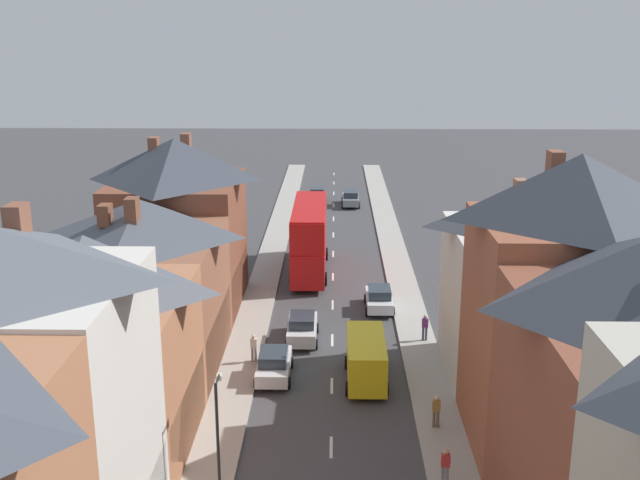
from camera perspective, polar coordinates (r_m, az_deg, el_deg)
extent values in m
cube|color=#A8A399|center=(53.10, -4.55, -4.08)|extent=(2.20, 104.00, 0.14)
cube|color=#A8A399|center=(53.09, 6.50, -4.14)|extent=(2.20, 104.00, 0.14)
cube|color=silver|center=(34.74, 0.86, -15.50)|extent=(0.14, 1.80, 0.01)
cube|color=silver|center=(39.99, 0.90, -11.04)|extent=(0.14, 1.80, 0.01)
cube|color=silver|center=(45.43, 0.94, -7.63)|extent=(0.14, 1.80, 0.01)
cube|color=silver|center=(51.00, 0.97, -4.96)|extent=(0.14, 1.80, 0.01)
cube|color=silver|center=(56.65, 0.99, -2.82)|extent=(0.14, 1.80, 0.01)
cube|color=silver|center=(62.37, 1.01, -1.07)|extent=(0.14, 1.80, 0.01)
cube|color=silver|center=(68.13, 1.02, 0.39)|extent=(0.14, 1.80, 0.01)
cube|color=silver|center=(73.94, 1.04, 1.62)|extent=(0.14, 1.80, 0.01)
cube|color=silver|center=(79.77, 1.05, 2.67)|extent=(0.14, 1.80, 0.01)
cube|color=silver|center=(85.63, 1.06, 3.57)|extent=(0.14, 1.80, 0.01)
cube|color=silver|center=(91.50, 1.06, 4.36)|extent=(0.14, 1.80, 0.01)
cube|color=silver|center=(97.39, 1.07, 5.06)|extent=(0.14, 1.80, 0.01)
cube|color=silver|center=(26.82, -22.25, -13.75)|extent=(8.00, 7.58, 10.68)
cube|color=brown|center=(26.37, -22.10, 1.46)|extent=(0.60, 0.90, 1.01)
cube|color=#B2704C|center=(34.14, -16.77, -9.78)|extent=(8.00, 8.32, 7.41)
cube|color=#1E5133|center=(34.12, -10.00, -13.29)|extent=(0.12, 7.66, 3.20)
pyramid|color=#565B66|center=(32.37, -17.46, -1.79)|extent=(8.00, 8.32, 2.54)
cube|color=#99664C|center=(31.61, -19.64, -1.46)|extent=(0.60, 0.90, 1.00)
cube|color=brown|center=(42.04, -13.15, -4.65)|extent=(8.00, 9.52, 7.36)
cube|color=olive|center=(42.02, -7.71, -7.42)|extent=(0.12, 8.76, 3.20)
pyramid|color=#474C56|center=(40.67, -13.56, 1.60)|extent=(8.00, 9.52, 2.07)
cube|color=brown|center=(39.55, -16.06, 1.84)|extent=(0.60, 0.90, 1.09)
cube|color=brown|center=(38.80, -14.11, 2.04)|extent=(0.60, 0.90, 1.52)
cube|color=brown|center=(50.37, -10.69, -0.31)|extent=(8.00, 8.93, 8.68)
cube|color=#1E5133|center=(50.54, -6.15, -3.33)|extent=(0.12, 8.21, 3.20)
pyramid|color=#383D47|center=(49.14, -11.03, 6.07)|extent=(8.00, 8.93, 2.68)
cube|color=brown|center=(51.32, -10.17, 7.27)|extent=(0.60, 0.90, 1.33)
cube|color=brown|center=(49.64, -12.53, 6.88)|extent=(0.60, 0.90, 1.35)
cube|color=#935138|center=(34.53, 18.21, -6.94)|extent=(8.00, 7.11, 10.35)
cube|color=maroon|center=(35.11, 11.40, -12.49)|extent=(0.12, 6.54, 3.20)
pyramid|color=#383D47|center=(32.66, 19.19, 3.81)|extent=(8.00, 7.11, 2.81)
cube|color=brown|center=(33.92, 17.47, 5.45)|extent=(0.60, 0.90, 1.25)
cube|color=silver|center=(41.30, 15.28, -4.57)|extent=(8.00, 7.15, 8.17)
cube|color=olive|center=(41.44, 9.70, -7.85)|extent=(0.12, 6.58, 3.20)
pyramid|color=#474C56|center=(39.84, 15.83, 2.55)|extent=(8.00, 7.15, 2.35)
cube|color=#99664C|center=(41.63, 15.01, 3.84)|extent=(0.60, 0.90, 0.96)
cube|color=red|center=(57.17, -0.80, -0.91)|extent=(2.44, 10.80, 2.50)
cube|color=red|center=(56.53, -0.81, 1.42)|extent=(2.44, 10.58, 2.30)
cube|color=red|center=(56.25, -0.82, 2.60)|extent=(2.39, 10.37, 0.10)
cube|color=#28333D|center=(62.26, -0.64, 0.67)|extent=(2.20, 0.10, 1.20)
cube|color=#28333D|center=(61.71, -0.65, 2.73)|extent=(2.20, 0.10, 1.10)
cube|color=#28333D|center=(57.15, -2.00, -0.67)|extent=(0.06, 9.18, 0.90)
cube|color=#28333D|center=(56.56, -2.02, 1.52)|extent=(0.06, 9.18, 0.90)
cube|color=yellow|center=(61.53, -0.65, 3.46)|extent=(1.34, 0.08, 0.32)
cylinder|color=black|center=(60.76, -1.84, -1.04)|extent=(0.30, 1.00, 1.00)
cylinder|color=black|center=(60.68, 0.46, -1.06)|extent=(0.30, 1.00, 1.00)
cylinder|color=black|center=(54.75, -2.18, -2.95)|extent=(0.30, 1.00, 1.00)
cylinder|color=black|center=(54.67, 0.38, -2.97)|extent=(0.30, 1.00, 1.00)
cube|color=silver|center=(50.14, 4.52, -4.59)|extent=(1.70, 3.89, 0.68)
cube|color=#28333D|center=(49.74, 4.55, -3.98)|extent=(1.46, 1.94, 0.60)
cylinder|color=black|center=(51.34, 3.49, -4.48)|extent=(0.20, 0.62, 0.62)
cylinder|color=black|center=(51.44, 5.39, -4.48)|extent=(0.20, 0.62, 0.62)
cylinder|color=black|center=(49.09, 3.60, -5.45)|extent=(0.20, 0.62, 0.62)
cylinder|color=black|center=(49.19, 5.59, -5.45)|extent=(0.20, 0.62, 0.62)
cube|color=gray|center=(79.55, 2.35, 3.11)|extent=(1.70, 4.33, 0.71)
cube|color=#28333D|center=(79.19, 2.36, 3.54)|extent=(1.46, 2.17, 0.60)
cylinder|color=black|center=(80.92, 1.72, 3.07)|extent=(0.20, 0.62, 0.62)
cylinder|color=black|center=(80.96, 2.93, 3.07)|extent=(0.20, 0.62, 0.62)
cylinder|color=black|center=(78.30, 1.74, 2.64)|extent=(0.20, 0.62, 0.62)
cylinder|color=black|center=(78.34, 2.99, 2.64)|extent=(0.20, 0.62, 0.62)
cube|color=silver|center=(40.65, -3.52, -9.58)|extent=(1.70, 4.01, 0.70)
cube|color=#28333D|center=(40.19, -3.56, -8.87)|extent=(1.46, 2.00, 0.60)
cylinder|color=black|center=(41.99, -4.55, -9.27)|extent=(0.20, 0.62, 0.62)
cylinder|color=black|center=(41.86, -2.20, -9.31)|extent=(0.20, 0.62, 0.62)
cylinder|color=black|center=(39.76, -4.90, -10.78)|extent=(0.20, 0.62, 0.62)
cylinder|color=black|center=(39.63, -2.41, -10.83)|extent=(0.20, 0.62, 0.62)
cube|color=maroon|center=(81.07, -0.22, 3.36)|extent=(1.70, 3.81, 0.71)
cube|color=#28333D|center=(80.74, -0.23, 3.79)|extent=(1.46, 1.91, 0.60)
cylinder|color=black|center=(82.32, -0.80, 3.30)|extent=(0.20, 0.62, 0.62)
cylinder|color=black|center=(82.28, 0.39, 3.29)|extent=(0.20, 0.62, 0.62)
cylinder|color=black|center=(80.01, -0.85, 2.93)|extent=(0.20, 0.62, 0.62)
cylinder|color=black|center=(79.97, 0.37, 2.93)|extent=(0.20, 0.62, 0.62)
cube|color=silver|center=(45.13, -1.36, -6.84)|extent=(1.70, 4.00, 0.78)
cube|color=#28333D|center=(44.69, -1.38, -6.12)|extent=(1.46, 2.00, 0.60)
cylinder|color=black|center=(46.47, -2.34, -6.69)|extent=(0.20, 0.62, 0.62)
cylinder|color=black|center=(46.40, -0.23, -6.71)|extent=(0.20, 0.62, 0.62)
cylinder|color=black|center=(44.19, -2.54, -7.91)|extent=(0.20, 0.62, 0.62)
cylinder|color=black|center=(44.12, -0.31, -7.94)|extent=(0.20, 0.62, 0.62)
cube|color=yellow|center=(39.95, 3.53, -8.95)|extent=(1.96, 5.20, 2.10)
cube|color=#28333D|center=(42.16, 3.40, -7.13)|extent=(1.76, 0.10, 0.90)
cylinder|color=black|center=(41.76, 2.06, -9.30)|extent=(0.24, 0.72, 0.72)
cylinder|color=black|center=(41.84, 4.78, -9.30)|extent=(0.24, 0.72, 0.72)
cylinder|color=black|center=(38.95, 2.13, -11.24)|extent=(0.24, 0.72, 0.72)
cylinder|color=black|center=(39.04, 5.06, -11.23)|extent=(0.24, 0.72, 0.72)
cylinder|color=gray|center=(32.26, 9.34, -17.27)|extent=(0.14, 0.14, 0.84)
cylinder|color=gray|center=(32.28, 9.67, -17.26)|extent=(0.14, 0.14, 0.84)
cube|color=red|center=(31.90, 9.56, -16.22)|extent=(0.36, 0.22, 0.54)
sphere|color=tan|center=(31.70, 9.59, -15.62)|extent=(0.22, 0.22, 0.22)
cylinder|color=brown|center=(36.18, 8.67, -13.32)|extent=(0.14, 0.14, 0.84)
cylinder|color=brown|center=(36.20, 8.96, -13.31)|extent=(0.14, 0.14, 0.84)
cube|color=#A87A38|center=(35.86, 8.86, -12.35)|extent=(0.36, 0.22, 0.54)
sphere|color=beige|center=(35.68, 8.89, -11.80)|extent=(0.22, 0.22, 0.22)
cylinder|color=gray|center=(42.36, -5.18, -8.68)|extent=(0.14, 0.14, 0.84)
cylinder|color=gray|center=(42.34, -4.93, -8.69)|extent=(0.14, 0.14, 0.84)
cube|color=silver|center=(42.07, -5.08, -7.83)|extent=(0.36, 0.22, 0.54)
sphere|color=beige|center=(41.91, -5.09, -7.34)|extent=(0.22, 0.22, 0.22)
cylinder|color=#3D4256|center=(45.34, 7.86, -7.08)|extent=(0.14, 0.14, 0.84)
cylinder|color=#3D4256|center=(45.37, 8.09, -7.07)|extent=(0.14, 0.14, 0.84)
cube|color=#723384|center=(45.09, 8.01, -6.27)|extent=(0.36, 0.22, 0.54)
sphere|color=tan|center=(44.95, 8.03, -5.80)|extent=(0.22, 0.22, 0.22)
cylinder|color=black|center=(29.54, -7.76, -15.54)|extent=(0.12, 0.12, 5.50)
cylinder|color=black|center=(28.66, -7.82, -10.54)|extent=(0.08, 0.90, 0.08)
cube|color=beige|center=(29.10, -7.68, -10.29)|extent=(0.20, 0.32, 0.20)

